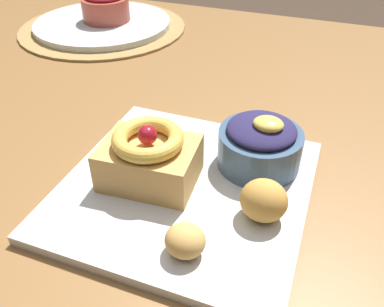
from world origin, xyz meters
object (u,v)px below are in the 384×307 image
fritter_front (185,241)px  back_ramekin (105,6)px  fritter_middle (264,200)px  back_plate (103,24)px  cake_slice (149,158)px  berry_ramekin (260,144)px  front_plate (186,188)px

fritter_front → back_ramekin: back_ramekin is taller
fritter_middle → back_plate: 0.63m
fritter_front → back_plate: fritter_front is taller
fritter_middle → back_plate: bearing=135.3°
cake_slice → fritter_front: size_ratio=2.85×
cake_slice → fritter_middle: cake_slice is taller
berry_ramekin → fritter_front: (-0.03, -0.15, -0.01)m
berry_ramekin → fritter_middle: berry_ramekin is taller
front_plate → back_ramekin: 0.55m
fritter_front → back_plate: 0.64m
fritter_front → back_ramekin: bearing=126.5°
fritter_front → berry_ramekin: bearing=78.1°
berry_ramekin → back_plate: bearing=139.7°
back_plate → cake_slice: bearing=-53.5°
fritter_front → fritter_middle: bearing=51.3°
cake_slice → fritter_front: cake_slice is taller
berry_ramekin → back_ramekin: back_ramekin is taller
berry_ramekin → fritter_middle: size_ratio=2.02×
front_plate → cake_slice: bearing=-171.1°
fritter_front → cake_slice: bearing=131.9°
front_plate → fritter_front: 0.10m
fritter_middle → front_plate: bearing=168.0°
fritter_front → fritter_middle: (0.06, 0.07, 0.01)m
front_plate → back_plate: (-0.35, 0.42, 0.01)m
front_plate → fritter_front: (0.03, -0.09, 0.02)m
front_plate → back_plate: size_ratio=0.92×
back_ramekin → berry_ramekin: bearing=-41.4°
fritter_front → fritter_middle: size_ratio=0.79×
front_plate → berry_ramekin: bearing=43.9°
berry_ramekin → fritter_front: berry_ramekin is taller
cake_slice → front_plate: bearing=8.9°
berry_ramekin → back_ramekin: 0.55m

